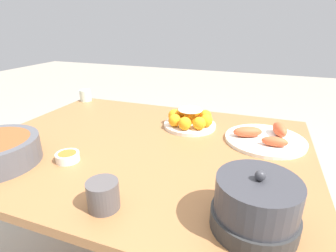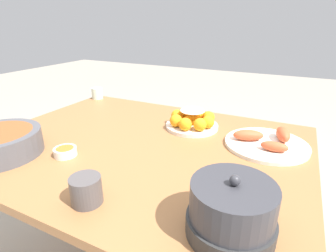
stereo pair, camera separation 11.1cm
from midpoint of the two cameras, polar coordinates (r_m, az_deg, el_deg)
dining_table at (r=1.10m, az=-8.24°, el=-8.48°), size 1.28×0.98×0.75m
cake_plate at (r=1.20m, az=2.17°, el=1.37°), size 0.24×0.24×0.09m
sauce_bowl at (r=1.00m, az=-24.05°, el=-6.20°), size 0.08×0.08×0.03m
seafood_platter at (r=1.11m, az=17.78°, el=-2.48°), size 0.32×0.32×0.07m
cup_near at (r=1.70m, az=-19.33°, el=6.28°), size 0.07×0.07×0.07m
cup_far at (r=0.73m, az=-18.35°, el=-14.19°), size 0.08×0.08×0.08m
warming_pot at (r=0.64m, az=13.73°, el=-16.53°), size 0.20×0.20×0.15m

